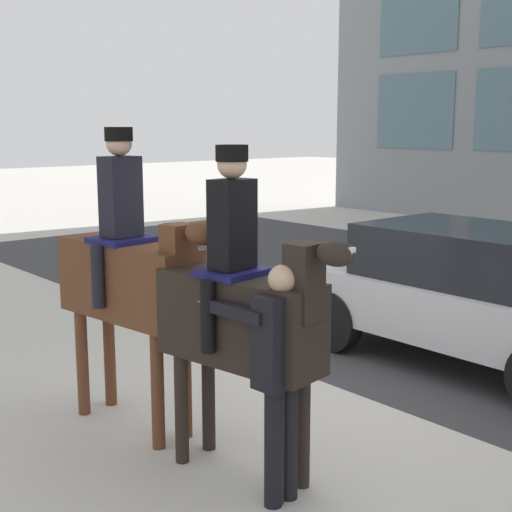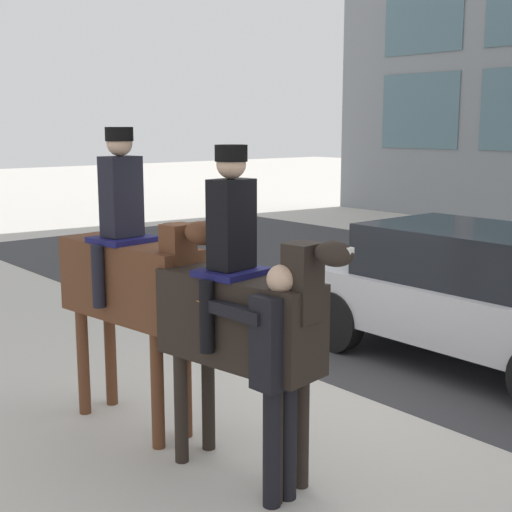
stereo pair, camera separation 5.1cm
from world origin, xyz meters
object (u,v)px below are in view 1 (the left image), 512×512
(mounted_horse_lead, at_px, (131,275))
(mounted_horse_companion, at_px, (242,311))
(street_car_near_lane, at_px, (470,293))
(pedestrian_bystander, at_px, (279,365))

(mounted_horse_lead, distance_m, mounted_horse_companion, 1.36)
(mounted_horse_lead, distance_m, street_car_near_lane, 3.96)
(mounted_horse_companion, relative_size, street_car_near_lane, 0.59)
(mounted_horse_lead, xyz_separation_m, street_car_near_lane, (0.97, 3.80, -0.57))
(mounted_horse_lead, xyz_separation_m, mounted_horse_companion, (1.35, 0.15, -0.08))
(mounted_horse_lead, height_order, mounted_horse_companion, mounted_horse_lead)
(mounted_horse_lead, height_order, pedestrian_bystander, mounted_horse_lead)
(pedestrian_bystander, bearing_deg, mounted_horse_lead, -0.33)
(mounted_horse_lead, relative_size, pedestrian_bystander, 1.53)
(mounted_horse_companion, xyz_separation_m, street_car_near_lane, (-0.38, 3.65, -0.49))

